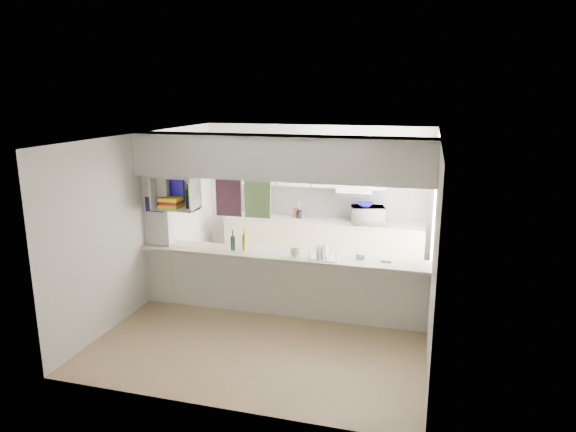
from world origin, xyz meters
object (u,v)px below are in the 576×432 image
(bowl, at_px, (365,205))
(dish_rack, at_px, (325,252))
(microwave, at_px, (368,215))
(wine_bottles, at_px, (239,242))

(bowl, height_order, dish_rack, bowl)
(microwave, height_order, wine_bottles, wine_bottles)
(microwave, bearing_deg, bowl, 4.11)
(microwave, distance_m, wine_bottles, 2.60)
(bowl, xyz_separation_m, wine_bottles, (-1.59, -2.01, -0.23))
(bowl, distance_m, wine_bottles, 2.57)
(dish_rack, xyz_separation_m, wine_bottles, (-1.29, 0.05, 0.03))
(bowl, bearing_deg, wine_bottles, -128.39)
(microwave, bearing_deg, dish_rack, 66.23)
(dish_rack, height_order, wine_bottles, wine_bottles)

